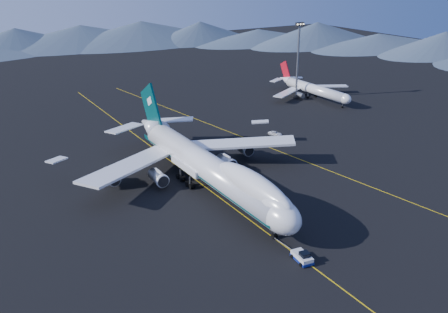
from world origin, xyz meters
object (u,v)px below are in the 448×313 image
second_jet (313,89)px  floodlight_mast (298,61)px  service_van (275,134)px  pushback_tug (302,258)px  boeing_747 (208,166)px

second_jet → floodlight_mast: bearing=147.9°
service_van → pushback_tug: bearing=-147.0°
pushback_tug → boeing_747: bearing=96.1°
boeing_747 → second_jet: boeing_747 is taller
boeing_747 → second_jet: size_ratio=1.72×
pushback_tug → second_jet: second_jet is taller
pushback_tug → service_van: size_ratio=1.12×
service_van → second_jet: bearing=11.8°
boeing_747 → service_van: (37.13, 23.49, -5.21)m
service_van → boeing_747: bearing=-172.2°
service_van → floodlight_mast: size_ratio=0.15×
second_jet → service_van: 49.78m
floodlight_mast → service_van: bearing=-136.3°
boeing_747 → service_van: size_ratio=16.75×
boeing_747 → pushback_tug: size_ratio=14.99×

